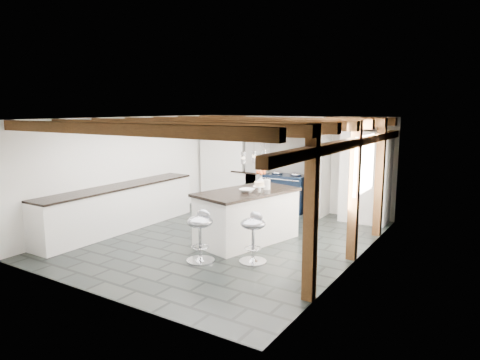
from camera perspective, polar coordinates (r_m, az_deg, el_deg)
The scene contains 6 objects.
ground at distance 8.32m, azimuth -2.07°, elevation -7.82°, with size 6.00×6.00×0.00m, color black.
room_shell at distance 9.57m, azimuth -0.37°, elevation 1.03°, with size 6.00×6.03×6.00m.
range_cooker at distance 10.46m, azimuth 6.17°, elevation -1.62°, with size 1.00×0.63×0.99m.
kitchen_island at distance 8.04m, azimuth 0.99°, elevation -4.75°, with size 1.49×2.16×1.30m.
bar_stool_near at distance 6.95m, azimuth 1.81°, elevation -6.90°, with size 0.51×0.51×0.83m.
bar_stool_far at distance 7.01m, azimuth -5.27°, elevation -6.65°, with size 0.49×0.49×0.86m.
Camera 1 is at (4.46, -6.57, 2.49)m, focal length 32.00 mm.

